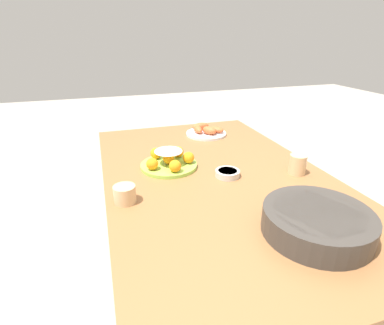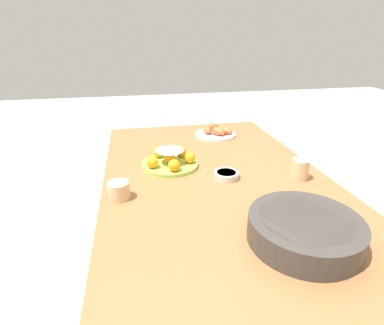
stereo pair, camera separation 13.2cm
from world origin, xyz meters
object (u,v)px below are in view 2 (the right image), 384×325
sauce_bowl (226,175)px  cup_near (119,190)px  serving_bowl (304,229)px  seafood_platter (215,132)px  dining_table (215,194)px  cake_plate (170,160)px  cup_far (300,169)px

sauce_bowl → cup_near: 0.45m
serving_bowl → seafood_platter: size_ratio=1.36×
dining_table → cake_plate: bearing=-128.4°
cake_plate → seafood_platter: size_ratio=1.07×
dining_table → cup_near: 0.44m
seafood_platter → cup_far: size_ratio=2.79×
cake_plate → sauce_bowl: (0.17, 0.22, -0.02)m
cup_far → seafood_platter: bearing=-162.9°
seafood_platter → cup_near: (0.65, -0.55, 0.01)m
serving_bowl → seafood_platter: (-1.01, 0.01, -0.02)m
cup_far → cup_near: bearing=-88.4°
dining_table → cup_far: size_ratio=18.06×
sauce_bowl → cup_far: size_ratio=1.22×
cup_far → serving_bowl: bearing=-27.9°
cup_far → dining_table: bearing=-105.4°
cake_plate → serving_bowl: cake_plate is taller
cake_plate → cup_far: bearing=65.7°
cup_near → serving_bowl: bearing=56.2°
dining_table → serving_bowl: bearing=16.1°
cake_plate → sauce_bowl: cake_plate is taller
cake_plate → cup_far: size_ratio=3.00×
serving_bowl → cup_near: size_ratio=4.09×
seafood_platter → cake_plate: bearing=-39.1°
dining_table → seafood_platter: bearing=164.8°
sauce_bowl → seafood_platter: seafood_platter is taller
dining_table → sauce_bowl: 0.12m
seafood_platter → sauce_bowl: bearing=-10.7°
serving_bowl → cup_far: 0.43m
serving_bowl → cup_far: (-0.38, 0.20, 0.00)m
sauce_bowl → seafood_platter: 0.58m
serving_bowl → seafood_platter: bearing=179.5°
cake_plate → cup_near: (0.25, -0.23, 0.00)m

